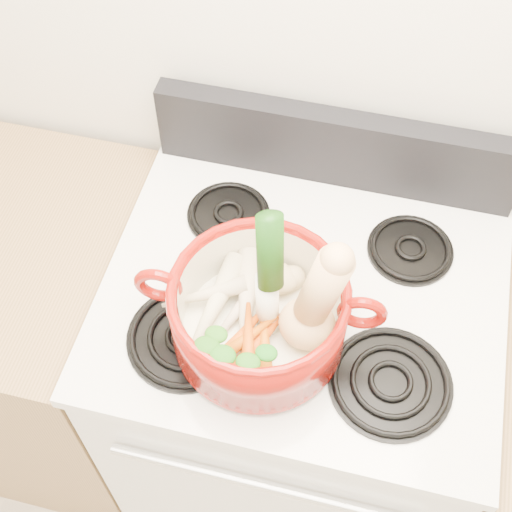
% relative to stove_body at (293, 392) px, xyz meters
% --- Properties ---
extents(wall_back, '(3.50, 0.02, 2.60)m').
position_rel_stove_body_xyz_m(wall_back, '(0.00, 0.35, 0.84)').
color(wall_back, silver).
rests_on(wall_back, floor).
extents(stove_body, '(0.76, 0.65, 0.92)m').
position_rel_stove_body_xyz_m(stove_body, '(0.00, 0.00, 0.00)').
color(stove_body, silver).
rests_on(stove_body, floor).
extents(cooktop, '(0.78, 0.67, 0.03)m').
position_rel_stove_body_xyz_m(cooktop, '(0.00, 0.00, 0.47)').
color(cooktop, silver).
rests_on(cooktop, stove_body).
extents(control_backsplash, '(0.76, 0.05, 0.18)m').
position_rel_stove_body_xyz_m(control_backsplash, '(0.00, 0.30, 0.58)').
color(control_backsplash, black).
rests_on(control_backsplash, cooktop).
extents(oven_handle, '(0.60, 0.02, 0.02)m').
position_rel_stove_body_xyz_m(oven_handle, '(0.00, -0.34, 0.32)').
color(oven_handle, silver).
rests_on(oven_handle, stove_body).
extents(burner_front_left, '(0.22, 0.22, 0.02)m').
position_rel_stove_body_xyz_m(burner_front_left, '(-0.19, -0.16, 0.50)').
color(burner_front_left, black).
rests_on(burner_front_left, cooktop).
extents(burner_front_right, '(0.22, 0.22, 0.02)m').
position_rel_stove_body_xyz_m(burner_front_right, '(0.19, -0.16, 0.50)').
color(burner_front_right, black).
rests_on(burner_front_right, cooktop).
extents(burner_back_left, '(0.17, 0.17, 0.02)m').
position_rel_stove_body_xyz_m(burner_back_left, '(-0.19, 0.14, 0.50)').
color(burner_back_left, black).
rests_on(burner_back_left, cooktop).
extents(burner_back_right, '(0.17, 0.17, 0.02)m').
position_rel_stove_body_xyz_m(burner_back_right, '(0.19, 0.14, 0.50)').
color(burner_back_right, black).
rests_on(burner_back_right, cooktop).
extents(dutch_oven, '(0.33, 0.33, 0.15)m').
position_rel_stove_body_xyz_m(dutch_oven, '(-0.06, -0.13, 0.58)').
color(dutch_oven, maroon).
rests_on(dutch_oven, burner_front_left).
extents(pot_handle_left, '(0.09, 0.03, 0.09)m').
position_rel_stove_body_xyz_m(pot_handle_left, '(-0.23, -0.14, 0.64)').
color(pot_handle_left, maroon).
rests_on(pot_handle_left, dutch_oven).
extents(pot_handle_right, '(0.09, 0.03, 0.09)m').
position_rel_stove_body_xyz_m(pot_handle_right, '(0.11, -0.11, 0.64)').
color(pot_handle_right, maroon).
rests_on(pot_handle_right, dutch_oven).
extents(squash, '(0.16, 0.11, 0.27)m').
position_rel_stove_body_xyz_m(squash, '(0.03, -0.13, 0.67)').
color(squash, '#E3A974').
rests_on(squash, dutch_oven).
extents(leek, '(0.08, 0.10, 0.30)m').
position_rel_stove_body_xyz_m(leek, '(-0.05, -0.11, 0.69)').
color(leek, white).
rests_on(leek, dutch_oven).
extents(ginger, '(0.10, 0.08, 0.05)m').
position_rel_stove_body_xyz_m(ginger, '(-0.05, -0.03, 0.56)').
color(ginger, tan).
rests_on(ginger, dutch_oven).
extents(parsnip_0, '(0.11, 0.20, 0.05)m').
position_rel_stove_body_xyz_m(parsnip_0, '(-0.10, -0.11, 0.56)').
color(parsnip_0, beige).
rests_on(parsnip_0, dutch_oven).
extents(parsnip_1, '(0.09, 0.23, 0.07)m').
position_rel_stove_body_xyz_m(parsnip_1, '(-0.14, -0.13, 0.57)').
color(parsnip_1, beige).
rests_on(parsnip_1, dutch_oven).
extents(parsnip_2, '(0.08, 0.22, 0.06)m').
position_rel_stove_body_xyz_m(parsnip_2, '(-0.09, -0.11, 0.57)').
color(parsnip_2, '#F0E4C3').
rests_on(parsnip_2, dutch_oven).
extents(parsnip_3, '(0.16, 0.10, 0.05)m').
position_rel_stove_body_xyz_m(parsnip_3, '(-0.17, -0.11, 0.58)').
color(parsnip_3, beige).
rests_on(parsnip_3, dutch_oven).
extents(carrot_0, '(0.10, 0.17, 0.05)m').
position_rel_stove_body_xyz_m(carrot_0, '(-0.05, -0.18, 0.56)').
color(carrot_0, '#BE4009').
rests_on(carrot_0, dutch_oven).
extents(carrot_1, '(0.10, 0.16, 0.05)m').
position_rel_stove_body_xyz_m(carrot_1, '(-0.09, -0.18, 0.57)').
color(carrot_1, '#D8610A').
rests_on(carrot_1, dutch_oven).
extents(carrot_2, '(0.07, 0.15, 0.04)m').
position_rel_stove_body_xyz_m(carrot_2, '(-0.04, -0.17, 0.57)').
color(carrot_2, '#CA600A').
rests_on(carrot_2, dutch_oven).
extents(carrot_3, '(0.10, 0.12, 0.04)m').
position_rel_stove_body_xyz_m(carrot_3, '(-0.07, -0.17, 0.57)').
color(carrot_3, '#C25609').
rests_on(carrot_3, dutch_oven).
extents(carrot_4, '(0.07, 0.16, 0.04)m').
position_rel_stove_body_xyz_m(carrot_4, '(-0.06, -0.19, 0.58)').
color(carrot_4, '#D44A0A').
rests_on(carrot_4, dutch_oven).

